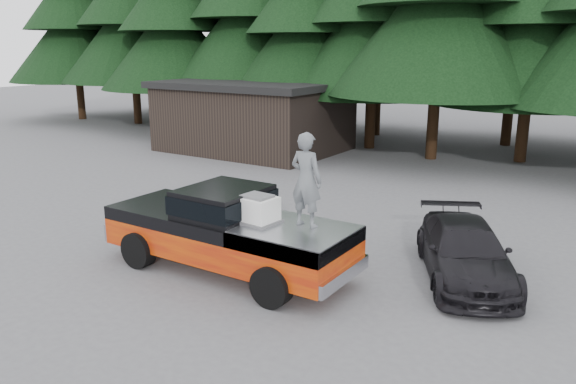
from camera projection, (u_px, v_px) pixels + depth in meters
The scene contains 7 objects.
ground at pixel (260, 266), 12.99m from camera, with size 120.00×120.00×0.00m, color #515154.
pickup_truck at pixel (228, 243), 12.57m from camera, with size 6.00×2.04×1.33m, color #C14804, non-canonical shape.
truck_cab at pixel (223, 201), 12.38m from camera, with size 1.66×1.90×0.59m, color black.
air_compressor at pixel (257, 210), 11.76m from camera, with size 0.78×0.64×0.53m, color white.
man_on_bed at pixel (306, 180), 11.37m from camera, with size 0.71×0.47×1.96m, color #5A5E62.
parked_car at pixel (465, 252), 12.17m from camera, with size 1.72×4.22×1.23m, color black.
utility_building at pixel (254, 115), 27.05m from camera, with size 8.40×6.40×3.30m.
Camera 1 is at (7.15, -9.82, 4.95)m, focal length 35.00 mm.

